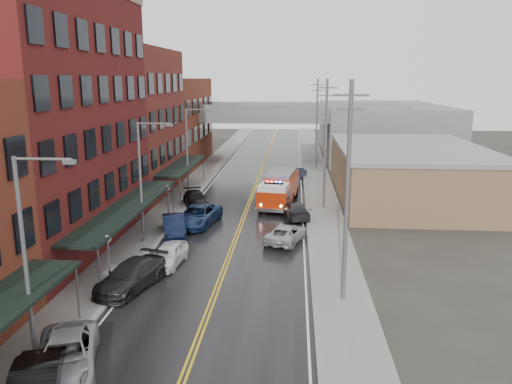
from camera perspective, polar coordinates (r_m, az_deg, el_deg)
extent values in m
cube|color=black|center=(42.86, -1.60, -3.42)|extent=(11.00, 160.00, 0.02)
cube|color=slate|center=(44.19, -11.07, -3.07)|extent=(3.00, 160.00, 0.15)
cube|color=slate|center=(42.71, 8.21, -3.52)|extent=(3.00, 160.00, 0.15)
cube|color=gray|center=(43.78, -8.98, -3.14)|extent=(0.30, 160.00, 0.15)
cube|color=gray|center=(42.63, 5.99, -3.49)|extent=(0.30, 160.00, 0.15)
cube|color=#541616|center=(38.36, -23.22, 7.31)|extent=(9.00, 20.00, 18.00)
cube|color=maroon|center=(54.55, -14.61, 7.70)|extent=(9.00, 15.00, 15.00)
cube|color=brown|center=(71.39, -9.99, 7.84)|extent=(9.00, 20.00, 12.00)
cube|color=#94744F|center=(53.07, 17.04, 1.96)|extent=(14.00, 22.00, 5.00)
cube|color=slate|center=(82.42, 14.06, 6.91)|extent=(18.00, 30.00, 8.00)
cylinder|color=slate|center=(27.07, -19.70, -10.84)|extent=(0.10, 0.10, 3.00)
cube|color=black|center=(37.04, -14.41, -1.66)|extent=(2.60, 18.00, 0.18)
cylinder|color=slate|center=(29.44, -17.48, -8.73)|extent=(0.10, 0.10, 3.00)
cylinder|color=slate|center=(45.08, -9.45, -0.81)|extent=(0.10, 0.10, 3.00)
cube|color=black|center=(53.52, -8.45, 3.02)|extent=(2.60, 13.00, 0.18)
cylinder|color=slate|center=(47.73, -8.65, -0.02)|extent=(0.10, 0.10, 3.00)
cylinder|color=slate|center=(59.43, -6.02, 2.60)|extent=(0.10, 0.10, 3.00)
cylinder|color=#59595B|center=(30.88, -16.46, -7.83)|extent=(0.14, 0.14, 2.80)
sphere|color=silver|center=(30.39, -16.64, -5.18)|extent=(0.44, 0.44, 0.44)
cylinder|color=#59595B|center=(43.62, -10.00, -1.44)|extent=(0.14, 0.14, 2.80)
sphere|color=silver|center=(43.27, -10.08, 0.49)|extent=(0.44, 0.44, 0.44)
cylinder|color=#59595B|center=(23.23, -24.88, -7.32)|extent=(0.18, 0.18, 9.00)
cylinder|color=#59595B|center=(21.61, -23.19, 3.48)|extent=(2.40, 0.12, 0.12)
cube|color=#59595B|center=(21.14, -20.52, 3.24)|extent=(0.50, 0.22, 0.18)
cylinder|color=#59595B|center=(37.42, -13.04, 0.92)|extent=(0.18, 0.18, 9.00)
cylinder|color=#59595B|center=(36.44, -11.57, 7.68)|extent=(2.40, 0.12, 0.12)
cube|color=#59595B|center=(36.16, -9.88, 7.55)|extent=(0.50, 0.22, 0.18)
cylinder|color=#59595B|center=(52.66, -7.87, 4.53)|extent=(0.18, 0.18, 9.00)
cylinder|color=#59595B|center=(51.96, -6.71, 9.33)|extent=(2.40, 0.12, 0.12)
cube|color=#59595B|center=(51.77, -5.50, 9.24)|extent=(0.50, 0.22, 0.18)
cylinder|color=#59595B|center=(26.74, 10.37, -0.39)|extent=(0.24, 0.24, 12.00)
cube|color=#59595B|center=(26.06, 10.84, 10.81)|extent=(1.80, 0.12, 0.12)
cube|color=#59595B|center=(26.09, 10.77, 9.27)|extent=(1.40, 0.12, 0.12)
cylinder|color=#59595B|center=(46.38, 7.94, 5.28)|extent=(0.24, 0.24, 12.00)
cube|color=#59595B|center=(45.99, 8.14, 11.71)|extent=(1.80, 0.12, 0.12)
cube|color=#59595B|center=(46.01, 8.11, 10.84)|extent=(1.40, 0.12, 0.12)
cylinder|color=#59595B|center=(66.23, 6.94, 7.56)|extent=(0.24, 0.24, 12.00)
cube|color=#59595B|center=(65.96, 7.07, 12.06)|extent=(1.80, 0.12, 0.12)
cube|color=#59595B|center=(65.97, 7.05, 11.45)|extent=(1.40, 0.12, 0.12)
cube|color=slate|center=(73.22, 1.03, 8.74)|extent=(40.00, 10.00, 1.50)
cube|color=slate|center=(75.05, -7.43, 5.86)|extent=(1.60, 8.00, 6.00)
cube|color=slate|center=(73.75, 9.63, 5.67)|extent=(1.60, 8.00, 6.00)
cube|color=#B12608|center=(49.44, 2.90, 0.75)|extent=(3.46, 6.21, 2.25)
cube|color=#B12608|center=(45.49, 2.03, -0.73)|extent=(3.04, 3.13, 1.61)
cube|color=silver|center=(45.25, 2.04, 0.59)|extent=(2.87, 2.90, 0.54)
cube|color=black|center=(45.62, 2.08, -0.27)|extent=(2.91, 2.07, 0.86)
cube|color=slate|center=(49.19, 2.92, 2.22)|extent=(3.14, 5.75, 0.32)
cube|color=black|center=(45.18, 2.04, 1.03)|extent=(1.74, 0.53, 0.15)
sphere|color=#FF0C0C|center=(45.27, 1.31, 1.17)|extent=(0.21, 0.21, 0.21)
sphere|color=#1933FF|center=(45.06, 2.78, 1.10)|extent=(0.21, 0.21, 0.21)
cylinder|color=black|center=(45.81, 0.55, -1.66)|extent=(1.11, 0.52, 1.07)
cylinder|color=black|center=(45.40, 3.46, -1.82)|extent=(1.11, 0.52, 1.07)
cylinder|color=black|center=(49.38, 1.43, -0.59)|extent=(1.11, 0.52, 1.07)
cylinder|color=black|center=(49.00, 4.14, -0.73)|extent=(1.11, 0.52, 1.07)
cylinder|color=black|center=(51.94, 1.99, 0.08)|extent=(1.11, 0.52, 1.07)
cylinder|color=black|center=(51.59, 4.57, -0.04)|extent=(1.11, 0.52, 1.07)
imported|color=gray|center=(23.32, -20.91, -17.04)|extent=(4.05, 5.82, 1.48)
imported|color=black|center=(30.37, -14.09, -9.26)|extent=(3.67, 5.88, 1.59)
imported|color=white|center=(33.49, -9.96, -7.06)|extent=(2.12, 4.41, 1.45)
imported|color=black|center=(39.71, -9.37, -3.78)|extent=(2.95, 4.97, 1.55)
imported|color=navy|center=(42.02, -6.67, -2.68)|extent=(3.71, 6.35, 1.66)
imported|color=black|center=(48.01, -6.94, -0.84)|extent=(3.54, 5.41, 1.46)
imported|color=#A6A8AE|center=(37.61, 3.49, -4.75)|extent=(3.60, 5.22, 1.33)
imported|color=#272629|center=(44.05, 4.36, -2.04)|extent=(3.21, 5.32, 1.44)
imported|color=silver|center=(57.09, 3.73, 1.46)|extent=(2.96, 4.78, 1.52)
imported|color=black|center=(61.46, 4.75, 2.19)|extent=(2.49, 4.36, 1.36)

